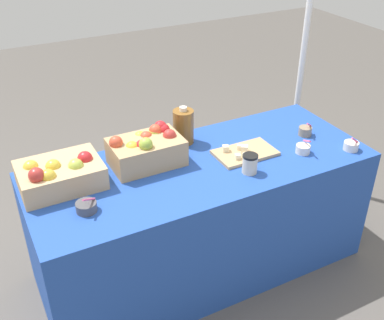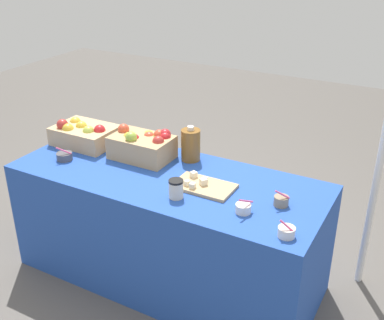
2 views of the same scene
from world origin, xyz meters
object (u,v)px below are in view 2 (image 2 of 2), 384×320
(cutting_board_front, at_px, (203,186))
(coffee_cup, at_px, (176,189))
(apple_crate_left, at_px, (85,134))
(cider_jug, at_px, (191,145))
(sample_bowl_extra, at_px, (64,156))
(apple_crate_middle, at_px, (143,145))
(sample_bowl_near, at_px, (281,201))
(sample_bowl_far, at_px, (287,232))
(sample_bowl_mid, at_px, (243,208))

(cutting_board_front, height_order, coffee_cup, coffee_cup)
(apple_crate_left, distance_m, cider_jug, 0.76)
(cutting_board_front, xyz_separation_m, sample_bowl_extra, (-0.94, -0.10, 0.01))
(apple_crate_left, bearing_deg, cider_jug, 9.48)
(apple_crate_middle, xyz_separation_m, sample_bowl_near, (0.97, -0.14, -0.06))
(sample_bowl_near, bearing_deg, coffee_cup, -159.93)
(sample_bowl_extra, bearing_deg, coffee_cup, -4.52)
(sample_bowl_extra, bearing_deg, sample_bowl_near, 5.14)
(apple_crate_middle, height_order, sample_bowl_far, apple_crate_middle)
(apple_crate_left, xyz_separation_m, sample_bowl_extra, (0.05, -0.26, -0.05))
(cider_jug, bearing_deg, apple_crate_left, -170.52)
(sample_bowl_mid, xyz_separation_m, coffee_cup, (-0.38, -0.03, 0.03))
(sample_bowl_near, bearing_deg, cider_jug, 159.17)
(sample_bowl_far, bearing_deg, sample_bowl_near, 114.58)
(cutting_board_front, height_order, sample_bowl_far, sample_bowl_far)
(coffee_cup, bearing_deg, apple_crate_middle, 142.55)
(cutting_board_front, bearing_deg, sample_bowl_near, 3.02)
(apple_crate_left, bearing_deg, coffee_cup, -19.84)
(sample_bowl_extra, bearing_deg, sample_bowl_far, -5.09)
(apple_crate_left, bearing_deg, apple_crate_middle, 0.91)
(sample_bowl_mid, distance_m, coffee_cup, 0.38)
(coffee_cup, bearing_deg, sample_bowl_near, 20.07)
(cider_jug, relative_size, coffee_cup, 2.15)
(cutting_board_front, distance_m, sample_bowl_extra, 0.94)
(coffee_cup, bearing_deg, sample_bowl_far, -5.84)
(cutting_board_front, distance_m, sample_bowl_far, 0.62)
(sample_bowl_extra, bearing_deg, cider_jug, 29.02)
(apple_crate_left, xyz_separation_m, sample_bowl_far, (1.56, -0.40, -0.05))
(apple_crate_middle, distance_m, cutting_board_front, 0.55)
(sample_bowl_extra, xyz_separation_m, cider_jug, (0.70, 0.39, 0.08))
(sample_bowl_far, bearing_deg, cider_jug, 147.17)
(apple_crate_left, distance_m, sample_bowl_near, 1.45)
(apple_crate_left, relative_size, apple_crate_middle, 1.06)
(cutting_board_front, height_order, sample_bowl_mid, sample_bowl_mid)
(apple_crate_left, height_order, sample_bowl_near, apple_crate_left)
(cutting_board_front, relative_size, cider_jug, 1.51)
(sample_bowl_near, distance_m, coffee_cup, 0.56)
(sample_bowl_far, relative_size, coffee_cup, 0.92)
(apple_crate_middle, height_order, coffee_cup, apple_crate_middle)
(sample_bowl_near, height_order, sample_bowl_far, sample_bowl_near)
(sample_bowl_extra, bearing_deg, cutting_board_front, 6.15)
(sample_bowl_extra, height_order, cider_jug, cider_jug)
(sample_bowl_extra, distance_m, cider_jug, 0.80)
(sample_bowl_far, bearing_deg, coffee_cup, 174.16)
(apple_crate_middle, xyz_separation_m, sample_bowl_mid, (0.82, -0.30, -0.06))
(sample_bowl_far, bearing_deg, cutting_board_front, 157.55)
(apple_crate_middle, bearing_deg, sample_bowl_extra, -147.33)
(sample_bowl_near, height_order, coffee_cup, coffee_cup)
(cutting_board_front, height_order, cider_jug, cider_jug)
(sample_bowl_near, bearing_deg, sample_bowl_mid, -132.45)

